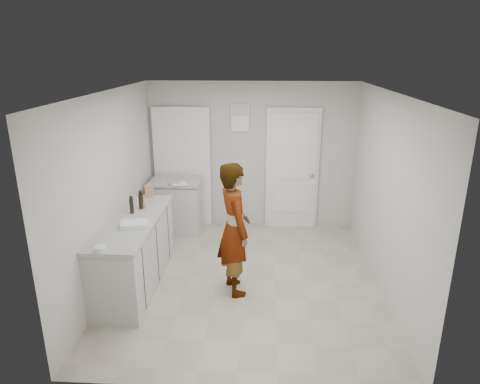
# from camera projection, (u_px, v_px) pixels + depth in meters

# --- Properties ---
(ground) EXTENTS (4.00, 4.00, 0.00)m
(ground) POSITION_uv_depth(u_px,v_px,m) (246.00, 279.00, 5.83)
(ground) COLOR #A39988
(ground) RESTS_ON ground
(room_shell) EXTENTS (4.00, 4.00, 4.00)m
(room_shell) POSITION_uv_depth(u_px,v_px,m) (241.00, 169.00, 7.37)
(room_shell) COLOR beige
(room_shell) RESTS_ON ground
(main_counter) EXTENTS (0.64, 1.96, 0.93)m
(main_counter) POSITION_uv_depth(u_px,v_px,m) (135.00, 255.00, 5.59)
(main_counter) COLOR #AFAEAA
(main_counter) RESTS_ON ground
(side_counter) EXTENTS (0.84, 0.61, 0.93)m
(side_counter) POSITION_uv_depth(u_px,v_px,m) (177.00, 208.00, 7.23)
(side_counter) COLOR #AFAEAA
(side_counter) RESTS_ON ground
(person) EXTENTS (0.61, 0.73, 1.71)m
(person) POSITION_uv_depth(u_px,v_px,m) (234.00, 229.00, 5.32)
(person) COLOR silver
(person) RESTS_ON ground
(cake_mix_box) EXTENTS (0.12, 0.06, 0.19)m
(cake_mix_box) POSITION_uv_depth(u_px,v_px,m) (149.00, 191.00, 6.22)
(cake_mix_box) COLOR #A16F50
(cake_mix_box) RESTS_ON main_counter
(spice_jar) EXTENTS (0.06, 0.06, 0.09)m
(spice_jar) POSITION_uv_depth(u_px,v_px,m) (145.00, 205.00, 5.80)
(spice_jar) COLOR tan
(spice_jar) RESTS_ON main_counter
(oil_cruet_a) EXTENTS (0.07, 0.07, 0.26)m
(oil_cruet_a) POSITION_uv_depth(u_px,v_px,m) (141.00, 200.00, 5.77)
(oil_cruet_a) COLOR black
(oil_cruet_a) RESTS_ON main_counter
(oil_cruet_b) EXTENTS (0.05, 0.05, 0.25)m
(oil_cruet_b) POSITION_uv_depth(u_px,v_px,m) (131.00, 205.00, 5.61)
(oil_cruet_b) COLOR black
(oil_cruet_b) RESTS_ON main_counter
(baking_dish) EXTENTS (0.36, 0.29, 0.06)m
(baking_dish) POSITION_uv_depth(u_px,v_px,m) (134.00, 224.00, 5.21)
(baking_dish) COLOR silver
(baking_dish) RESTS_ON main_counter
(egg_bowl) EXTENTS (0.13, 0.13, 0.05)m
(egg_bowl) POSITION_uv_depth(u_px,v_px,m) (101.00, 249.00, 4.57)
(egg_bowl) COLOR silver
(egg_bowl) RESTS_ON main_counter
(papers) EXTENTS (0.35, 0.36, 0.01)m
(papers) POSITION_uv_depth(u_px,v_px,m) (177.00, 183.00, 6.92)
(papers) COLOR white
(papers) RESTS_ON side_counter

